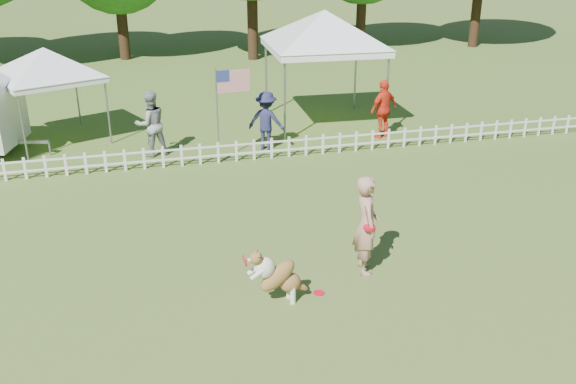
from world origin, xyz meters
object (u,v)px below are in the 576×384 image
object	(u,v)px
spectator_c	(384,109)
frisbee_on_turf	(319,293)
flag_pole	(217,116)
spectator_b	(266,121)
spectator_a	(151,124)
canopy_tent_left	(50,97)
handler	(366,225)
dog	(279,276)
canopy_tent_right	(323,70)

from	to	relation	value
spectator_c	frisbee_on_turf	bearing A→B (deg)	36.70
frisbee_on_turf	flag_pole	xyz separation A→B (m)	(-0.72, 7.26, 1.28)
spectator_b	spectator_c	xyz separation A→B (m)	(3.70, 0.24, 0.04)
frisbee_on_turf	spectator_a	size ratio (longest dim) A/B	0.11
canopy_tent_left	spectator_a	xyz separation A→B (m)	(2.78, -2.01, -0.45)
handler	flag_pole	size ratio (longest dim) A/B	0.75
canopy_tent_left	spectator_b	size ratio (longest dim) A/B	1.62
spectator_a	spectator_c	xyz separation A→B (m)	(6.95, -0.02, -0.03)
frisbee_on_turf	spectator_c	distance (m)	9.41
frisbee_on_turf	dog	bearing A→B (deg)	-170.98
spectator_c	handler	bearing A→B (deg)	41.24
handler	frisbee_on_turf	distance (m)	1.55
spectator_b	spectator_c	size ratio (longest dim) A/B	0.96
flag_pole	spectator_b	xyz separation A→B (m)	(1.50, 0.72, -0.44)
frisbee_on_turf	spectator_c	world-z (taller)	spectator_c
spectator_c	canopy_tent_left	bearing A→B (deg)	-36.42
frisbee_on_turf	spectator_a	world-z (taller)	spectator_a
frisbee_on_turf	spectator_b	bearing A→B (deg)	84.37
canopy_tent_left	spectator_c	size ratio (longest dim) A/B	1.55
handler	spectator_a	distance (m)	8.43
canopy_tent_right	spectator_a	bearing A→B (deg)	-159.90
canopy_tent_left	spectator_b	xyz separation A→B (m)	(6.04, -2.26, -0.53)
handler	spectator_c	bearing A→B (deg)	-16.38
canopy_tent_left	flag_pole	bearing A→B (deg)	-56.92
canopy_tent_right	spectator_b	xyz separation A→B (m)	(-2.33, -2.05, -0.93)
handler	dog	xyz separation A→B (m)	(-1.84, -0.70, -0.42)
frisbee_on_turf	handler	bearing A→B (deg)	28.46
dog	canopy_tent_left	world-z (taller)	canopy_tent_left
dog	flag_pole	xyz separation A→B (m)	(0.05, 7.38, 0.75)
spectator_a	spectator_c	bearing A→B (deg)	163.72
canopy_tent_left	canopy_tent_right	bearing A→B (deg)	-24.96
canopy_tent_left	dog	bearing A→B (deg)	-90.16
frisbee_on_turf	flag_pole	distance (m)	7.41
canopy_tent_left	flag_pole	size ratio (longest dim) A/B	1.07
canopy_tent_left	canopy_tent_right	world-z (taller)	canopy_tent_right
spectator_b	frisbee_on_turf	bearing A→B (deg)	115.45
flag_pole	canopy_tent_right	bearing A→B (deg)	29.48
dog	canopy_tent_left	xyz separation A→B (m)	(-4.48, 10.37, 0.84)
frisbee_on_turf	canopy_tent_right	world-z (taller)	canopy_tent_right
canopy_tent_left	frisbee_on_turf	bearing A→B (deg)	-86.42
canopy_tent_right	spectator_c	size ratio (longest dim) A/B	2.00
dog	spectator_c	world-z (taller)	spectator_c
dog	flag_pole	bearing A→B (deg)	83.93
dog	canopy_tent_left	size ratio (longest dim) A/B	0.39
canopy_tent_left	spectator_a	bearing A→B (deg)	-59.33
frisbee_on_turf	canopy_tent_left	world-z (taller)	canopy_tent_left
frisbee_on_turf	spectator_a	distance (m)	8.65
spectator_a	spectator_c	size ratio (longest dim) A/B	1.04
spectator_a	frisbee_on_turf	bearing A→B (deg)	90.53
frisbee_on_turf	spectator_c	bearing A→B (deg)	61.37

